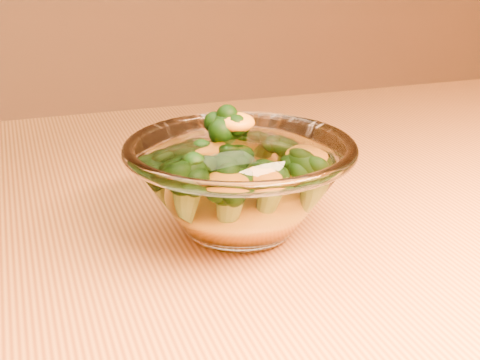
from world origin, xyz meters
name	(u,v)px	position (x,y,z in m)	size (l,w,h in m)	color
table	(222,319)	(0.00, 0.00, 0.65)	(1.20, 0.80, 0.75)	#B97637
glass_bowl	(240,185)	(0.01, -0.02, 0.79)	(0.19, 0.19, 0.08)	white
cheese_sauce	(240,204)	(0.01, -0.02, 0.78)	(0.10, 0.10, 0.03)	orange
broccoli_heap	(227,171)	(0.00, -0.02, 0.81)	(0.14, 0.11, 0.08)	black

